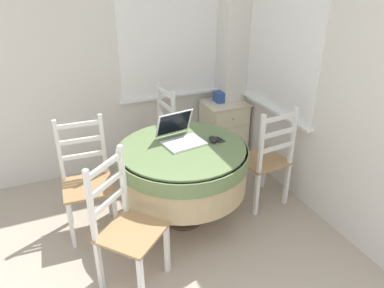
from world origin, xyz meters
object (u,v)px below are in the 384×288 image
Objects in this scene: corner_cabinet at (224,129)px; computer_mouse at (213,139)px; round_dining_table at (183,165)px; cell_phone at (219,140)px; laptop at (180,136)px; storage_box at (223,96)px; dining_chair_camera_near at (126,228)px; dining_chair_near_back_window at (156,137)px; dining_chair_near_right_window at (266,160)px; dining_chair_left_flank at (87,181)px.

computer_mouse is at bearing -122.92° from corner_cabinet.
round_dining_table is 9.30× the size of cell_phone.
laptop is 3.60× the size of computer_mouse.
storage_box is (0.90, 1.00, 0.16)m from round_dining_table.
cell_phone is 1.16m from storage_box.
dining_chair_camera_near reaches higher than round_dining_table.
dining_chair_near_back_window and dining_chair_near_right_window have the same top height.
storage_box is at bearing 58.31° from computer_mouse.
cell_phone is at bearing -119.43° from storage_box.
computer_mouse is at bearing 175.54° from dining_chair_near_right_window.
dining_chair_near_right_window reaches higher than storage_box.
cell_phone is 0.55m from dining_chair_near_right_window.
round_dining_table is 0.25m from laptop.
dining_chair_near_back_window is at bearing 132.11° from dining_chair_near_right_window.
dining_chair_left_flank is (-0.78, 0.22, -0.10)m from round_dining_table.
cell_phone reaches higher than round_dining_table.
laptop is 3.16× the size of cell_phone.
storage_box is (-0.00, 0.04, 0.39)m from corner_cabinet.
dining_chair_camera_near is 2.12m from corner_cabinet.
storage_box is (0.57, 1.01, -0.01)m from cell_phone.
computer_mouse is 0.10× the size of dining_chair_left_flank.
computer_mouse is at bearing 27.87° from dining_chair_camera_near.
corner_cabinet is (0.88, 0.16, -0.13)m from dining_chair_near_back_window.
dining_chair_near_right_window is 1.00× the size of dining_chair_camera_near.
dining_chair_near_right_window reaches higher than cell_phone.
dining_chair_near_right_window is 1.00× the size of dining_chair_left_flank.
dining_chair_camera_near reaches higher than storage_box.
dining_chair_camera_near is (-0.96, -0.49, -0.28)m from cell_phone.
laptop is at bearing 78.19° from round_dining_table.
dining_chair_near_back_window is 1.17m from dining_chair_near_right_window.
dining_chair_near_right_window is at bearing -47.89° from dining_chair_near_back_window.
dining_chair_camera_near is 2.16m from storage_box.
dining_chair_camera_near is at bearing -153.01° from cell_phone.
storage_box is (0.88, 0.20, 0.26)m from dining_chair_near_back_window.
dining_chair_near_back_window is (0.00, 0.70, -0.32)m from laptop.
round_dining_table is 0.81m from dining_chair_near_back_window.
round_dining_table is 1.34m from corner_cabinet.
cell_phone is (0.31, -0.11, -0.05)m from laptop.
laptop is 0.33m from cell_phone.
storage_box is at bearing 60.57° from cell_phone.
dining_chair_near_back_window and dining_chair_camera_near have the same top height.
round_dining_table reaches higher than corner_cabinet.
dining_chair_camera_near reaches higher than corner_cabinet.
dining_chair_near_right_window is (0.78, -0.87, 0.00)m from dining_chair_near_back_window.
computer_mouse is at bearing -13.02° from dining_chair_left_flank.
round_dining_table is 0.82m from dining_chair_left_flank.
dining_chair_left_flank reaches higher than laptop.
computer_mouse is 0.88× the size of cell_phone.
dining_chair_camera_near is (-1.44, -0.43, 0.00)m from dining_chair_near_right_window.
cell_phone is at bearing 26.99° from dining_chair_camera_near.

